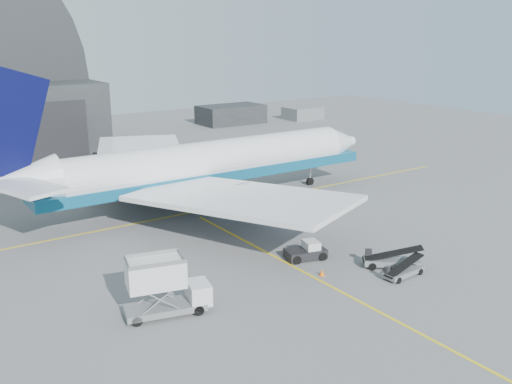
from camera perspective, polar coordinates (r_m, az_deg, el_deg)
ground at (r=48.66m, az=4.84°, el=-8.01°), size 200.00×200.00×0.00m
taxi_lines at (r=58.27m, az=-3.08°, el=-3.88°), size 80.00×42.12×0.02m
distant_bldg_a at (r=126.85m, az=-2.50°, el=6.87°), size 14.00×8.00×4.00m
distant_bldg_b at (r=133.45m, az=4.66°, el=7.27°), size 8.00×6.00×2.80m
airliner at (r=65.36m, az=-5.85°, el=2.65°), size 49.20×47.71×17.27m
catering_truck at (r=41.40m, az=-9.22°, el=-9.37°), size 6.46×3.63×4.19m
pushback_tug at (r=51.31m, az=5.08°, el=-5.98°), size 3.92×2.85×1.64m
belt_loader_a at (r=49.06m, az=14.51°, el=-7.66°), size 4.16×1.64×1.57m
belt_loader_b at (r=50.68m, az=13.36°, el=-6.67°), size 4.71×4.22×1.93m
traffic_cone at (r=48.08m, az=6.61°, el=-8.00°), size 0.41×0.41×0.59m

